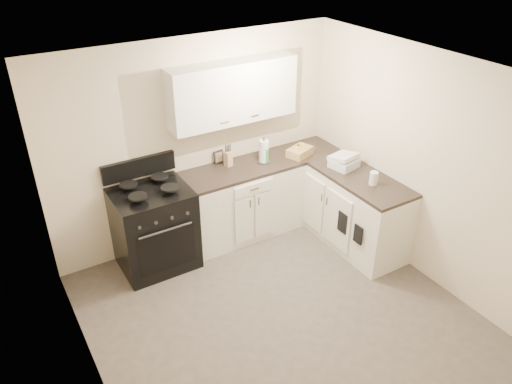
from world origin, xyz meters
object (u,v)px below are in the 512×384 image
stove (154,230)px  wicker_basket (300,152)px  paper_towel (264,151)px  knife_block (228,159)px  countertop_grill (344,163)px

stove → wicker_basket: wicker_basket is taller
stove → paper_towel: bearing=0.7°
stove → knife_block: bearing=8.0°
wicker_basket → countertop_grill: size_ratio=1.09×
stove → knife_block: (1.06, 0.15, 0.57)m
knife_block → paper_towel: size_ratio=0.67×
stove → countertop_grill: 2.37m
knife_block → countertop_grill: bearing=-49.0°
stove → wicker_basket: bearing=-2.0°
paper_towel → wicker_basket: (0.48, -0.09, -0.09)m
wicker_basket → countertop_grill: (0.27, -0.53, 0.00)m
stove → paper_towel: (1.48, 0.02, 0.62)m
stove → paper_towel: size_ratio=3.63×
stove → wicker_basket: (1.96, -0.07, 0.53)m
knife_block → countertop_grill: 1.39m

